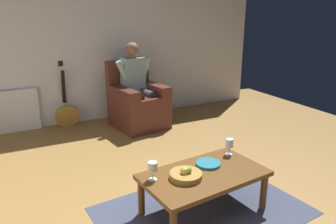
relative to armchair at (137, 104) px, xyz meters
name	(u,v)px	position (x,y,z in m)	size (l,w,h in m)	color
ground_plane	(193,224)	(0.47, 2.48, -0.35)	(7.41, 7.41, 0.00)	olive
wall_back	(92,37)	(0.47, -0.64, 0.97)	(5.88, 0.06, 2.65)	white
rug	(203,211)	(0.30, 2.36, -0.34)	(1.76, 1.21, 0.01)	#3C4358
armchair	(137,104)	(0.00, 0.00, 0.00)	(0.82, 0.86, 1.00)	#572921
person_seated	(137,83)	(0.00, 0.00, 0.33)	(0.62, 0.58, 1.27)	#8FA8A2
coffee_table	(204,178)	(0.30, 2.36, -0.02)	(1.12, 0.71, 0.38)	brown
guitar	(67,113)	(0.99, -0.44, -0.13)	(0.36, 0.32, 1.01)	#AB8338
radiator	(14,111)	(1.70, -0.57, -0.03)	(0.68, 0.06, 0.63)	white
wine_glass_near	(153,168)	(0.74, 2.27, 0.14)	(0.08, 0.08, 0.16)	silver
wine_glass_far	(229,144)	(-0.11, 2.15, 0.14)	(0.07, 0.07, 0.16)	silver
fruit_bowl	(186,175)	(0.49, 2.37, 0.06)	(0.27, 0.27, 0.11)	olive
decorative_dish	(208,164)	(0.19, 2.25, 0.04)	(0.22, 0.22, 0.02)	teal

